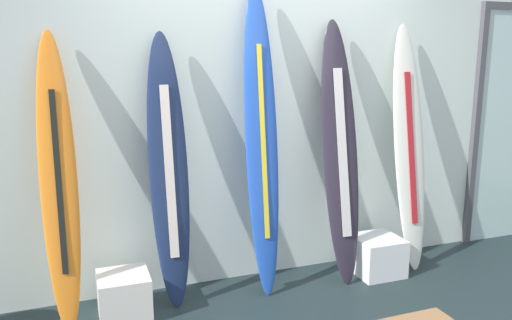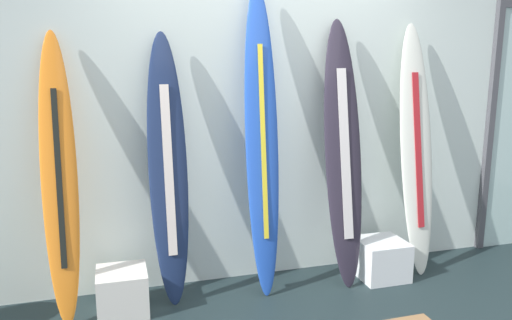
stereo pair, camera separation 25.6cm
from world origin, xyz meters
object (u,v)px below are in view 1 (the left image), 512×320
surfboard_sunset (59,182)px  surfboard_cobalt (262,144)px  display_block_left (377,255)px  surfboard_charcoal (340,154)px  surfboard_ivory (409,150)px  display_block_center (124,295)px  surfboard_navy (169,172)px

surfboard_sunset → surfboard_cobalt: (1.39, 0.01, 0.16)m
display_block_left → surfboard_sunset: bearing=177.8°
surfboard_charcoal → surfboard_ivory: bearing=2.1°
surfboard_sunset → surfboard_charcoal: 2.02m
surfboard_sunset → display_block_left: surfboard_sunset is taller
display_block_center → surfboard_ivory: bearing=2.3°
surfboard_cobalt → display_block_left: size_ratio=6.18×
surfboard_ivory → display_block_left: (-0.33, -0.10, -0.83)m
surfboard_ivory → display_block_center: size_ratio=5.80×
surfboard_navy → surfboard_charcoal: bearing=-2.2°
surfboard_sunset → display_block_center: 0.88m
surfboard_charcoal → display_block_center: bearing=-177.6°
surfboard_sunset → display_block_left: size_ratio=5.25×
surfboard_cobalt → surfboard_charcoal: size_ratio=1.12×
surfboard_cobalt → surfboard_ivory: 1.29m
display_block_center → surfboard_charcoal: bearing=2.4°
surfboard_cobalt → display_block_left: surfboard_cobalt is taller
surfboard_charcoal → display_block_center: 1.87m
surfboard_sunset → surfboard_charcoal: bearing=-0.4°
display_block_center → surfboard_sunset: bearing=166.8°
surfboard_sunset → surfboard_cobalt: surfboard_cobalt is taller
surfboard_navy → display_block_center: bearing=-161.2°
surfboard_cobalt → display_block_left: (0.96, -0.10, -0.96)m
surfboard_sunset → surfboard_ivory: surfboard_ivory is taller
surfboard_cobalt → surfboard_charcoal: (0.64, -0.03, -0.11)m
surfboard_cobalt → surfboard_ivory: surfboard_cobalt is taller
surfboard_charcoal → surfboard_ivory: 0.65m
surfboard_charcoal → display_block_center: surfboard_charcoal is taller
surfboard_navy → surfboard_charcoal: (1.31, -0.05, 0.04)m
surfboard_sunset → display_block_center: bearing=-13.2°
surfboard_charcoal → display_block_center: (-1.67, -0.07, -0.85)m
surfboard_charcoal → surfboard_cobalt: bearing=177.7°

